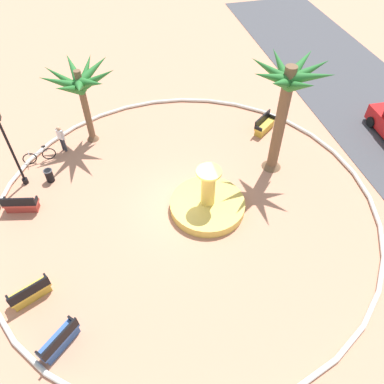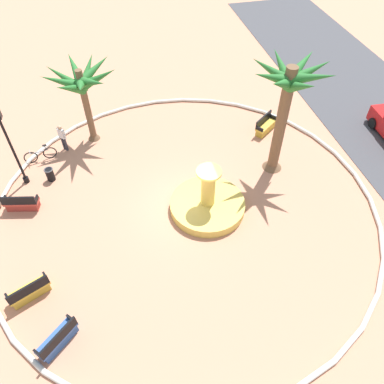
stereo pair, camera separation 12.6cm
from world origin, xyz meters
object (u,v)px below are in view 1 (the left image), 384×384
object	(u,v)px
bicycle_red_frame	(39,156)
lamppost	(8,143)
palm_tree_near_fountain	(286,94)
person_cyclist_helmet	(61,137)
trash_bin	(49,175)
bench_east	(31,293)
bench_southeast	(264,126)
bench_north	(21,205)
fountain	(207,204)
palm_tree_by_curb	(80,83)
bench_west	(60,341)

from	to	relation	value
bicycle_red_frame	lamppost	bearing A→B (deg)	-24.82
palm_tree_near_fountain	person_cyclist_helmet	bearing A→B (deg)	-110.58
trash_bin	lamppost	bearing A→B (deg)	-96.22
bench_east	bicycle_red_frame	distance (m)	8.27
bench_southeast	bicycle_red_frame	distance (m)	12.68
palm_tree_near_fountain	bench_east	distance (m)	13.61
bench_north	person_cyclist_helmet	world-z (taller)	person_cyclist_helmet
fountain	palm_tree_near_fountain	distance (m)	6.14
bench_north	trash_bin	distance (m)	2.14
lamppost	person_cyclist_helmet	bearing A→B (deg)	137.48
palm_tree_near_fountain	bicycle_red_frame	bearing A→B (deg)	-105.85
bicycle_red_frame	palm_tree_near_fountain	bearing A→B (deg)	74.15
fountain	lamppost	xyz separation A→B (m)	(-3.89, -8.54, 2.30)
bench_east	lamppost	size ratio (longest dim) A/B	0.37
bench_southeast	person_cyclist_helmet	distance (m)	11.46
bench_north	bench_southeast	world-z (taller)	same
palm_tree_by_curb	bench_southeast	xyz separation A→B (m)	(1.62, 9.81, -3.23)
bench_southeast	person_cyclist_helmet	bearing A→B (deg)	-94.90
palm_tree_near_fountain	trash_bin	bearing A→B (deg)	-98.56
trash_bin	palm_tree_near_fountain	bearing A→B (deg)	81.44
palm_tree_by_curb	bench_east	distance (m)	10.49
bench_east	trash_bin	size ratio (longest dim) A/B	2.28
palm_tree_near_fountain	palm_tree_by_curb	xyz separation A→B (m)	(-4.65, -9.07, -0.84)
bench_north	bicycle_red_frame	distance (m)	3.49
bench_southeast	person_cyclist_helmet	world-z (taller)	person_cyclist_helmet
palm_tree_by_curb	lamppost	bearing A→B (deg)	-51.98
palm_tree_by_curb	trash_bin	xyz separation A→B (m)	(2.93, -2.34, -3.19)
bicycle_red_frame	palm_tree_by_curb	bearing A→B (deg)	113.73
palm_tree_by_curb	lamppost	xyz separation A→B (m)	(2.80, -3.58, -0.94)
lamppost	bench_east	bearing A→B (deg)	5.25
palm_tree_near_fountain	person_cyclist_helmet	xyz separation A→B (m)	(-4.01, -10.68, -3.50)
palm_tree_near_fountain	bicycle_red_frame	world-z (taller)	palm_tree_near_fountain
fountain	palm_tree_near_fountain	world-z (taller)	palm_tree_near_fountain
bench_east	palm_tree_near_fountain	bearing A→B (deg)	112.06
fountain	person_cyclist_helmet	bearing A→B (deg)	-132.66
bench_west	trash_bin	distance (m)	8.79
bench_west	lamppost	size ratio (longest dim) A/B	0.34
trash_bin	person_cyclist_helmet	world-z (taller)	person_cyclist_helmet
bench_north	trash_bin	xyz separation A→B (m)	(-1.74, 1.26, 0.04)
palm_tree_by_curb	bicycle_red_frame	distance (m)	4.48
palm_tree_by_curb	bench_east	world-z (taller)	palm_tree_by_curb
palm_tree_near_fountain	lamppost	size ratio (longest dim) A/B	1.34
palm_tree_by_curb	bench_west	xyz separation A→B (m)	(11.72, -1.87, -3.23)
person_cyclist_helmet	bicycle_red_frame	bearing A→B (deg)	-63.97
palm_tree_by_curb	person_cyclist_helmet	size ratio (longest dim) A/B	2.80
palm_tree_near_fountain	bench_north	world-z (taller)	palm_tree_near_fountain
palm_tree_near_fountain	bench_west	xyz separation A→B (m)	(7.06, -10.94, -4.07)
bench_north	bicycle_red_frame	xyz separation A→B (m)	(-3.41, 0.73, 0.04)
lamppost	bench_north	bearing A→B (deg)	-0.51
lamppost	trash_bin	world-z (taller)	lamppost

